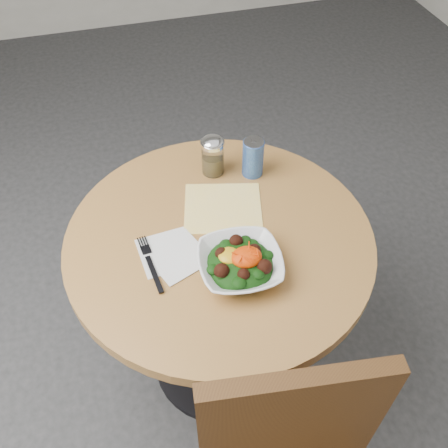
{
  "coord_description": "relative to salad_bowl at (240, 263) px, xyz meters",
  "views": [
    {
      "loc": [
        -0.25,
        -0.93,
        1.84
      ],
      "look_at": [
        0.01,
        -0.01,
        0.81
      ],
      "focal_mm": 40.0,
      "sensor_mm": 36.0,
      "label": 1
    }
  ],
  "objects": [
    {
      "name": "ground",
      "position": [
        -0.02,
        0.14,
        -0.78
      ],
      "size": [
        6.0,
        6.0,
        0.0
      ],
      "primitive_type": "plane",
      "color": "#2D2D2F",
      "rests_on": "ground"
    },
    {
      "name": "paper_napkins",
      "position": [
        -0.17,
        0.11,
        -0.03
      ],
      "size": [
        0.21,
        0.2,
        0.0
      ],
      "color": "silver",
      "rests_on": "table"
    },
    {
      "name": "cloth_napkin",
      "position": [
        0.02,
        0.24,
        -0.03
      ],
      "size": [
        0.28,
        0.26,
        0.0
      ],
      "primitive_type": "cube",
      "rotation": [
        0.0,
        0.0,
        -0.25
      ],
      "color": "yellow",
      "rests_on": "table"
    },
    {
      "name": "beverage_can",
      "position": [
        0.16,
        0.37,
        0.03
      ],
      "size": [
        0.07,
        0.07,
        0.13
      ],
      "color": "#0D3498",
      "rests_on": "table"
    },
    {
      "name": "salad_bowl",
      "position": [
        0.0,
        0.0,
        0.0
      ],
      "size": [
        0.24,
        0.24,
        0.08
      ],
      "color": "white",
      "rests_on": "table"
    },
    {
      "name": "table",
      "position": [
        -0.02,
        0.14,
        -0.23
      ],
      "size": [
        0.9,
        0.9,
        0.75
      ],
      "color": "black",
      "rests_on": "ground"
    },
    {
      "name": "spice_shaker",
      "position": [
        0.03,
        0.41,
        0.04
      ],
      "size": [
        0.08,
        0.08,
        0.14
      ],
      "color": "silver",
      "rests_on": "table"
    },
    {
      "name": "fork",
      "position": [
        -0.23,
        0.09,
        -0.03
      ],
      "size": [
        0.04,
        0.21,
        0.0
      ],
      "color": "black",
      "rests_on": "table"
    }
  ]
}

